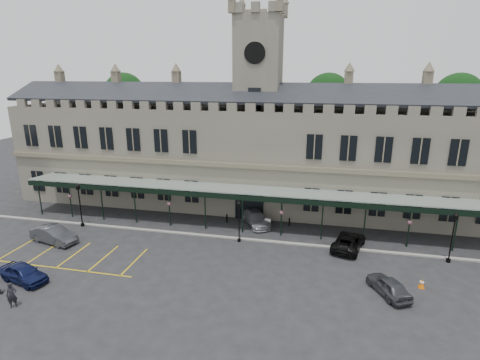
% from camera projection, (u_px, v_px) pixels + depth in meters
% --- Properties ---
extents(ground, '(140.00, 140.00, 0.00)m').
position_uv_depth(ground, '(225.00, 266.00, 32.17)').
color(ground, black).
extents(station_building, '(60.00, 10.36, 17.30)m').
position_uv_depth(station_building, '(257.00, 154.00, 45.31)').
color(station_building, '#615D51').
rests_on(station_building, ground).
extents(clock_tower, '(5.60, 5.60, 24.80)m').
position_uv_depth(clock_tower, '(258.00, 98.00, 43.54)').
color(clock_tower, '#615D51').
rests_on(clock_tower, ground).
extents(canopy, '(50.00, 4.10, 4.30)m').
position_uv_depth(canopy, '(243.00, 210.00, 38.51)').
color(canopy, '#8C9E93').
rests_on(canopy, ground).
extents(kerb, '(60.00, 0.40, 0.12)m').
position_uv_depth(kerb, '(239.00, 238.00, 37.32)').
color(kerb, gray).
rests_on(kerb, ground).
extents(parking_markings, '(16.00, 6.00, 0.01)m').
position_uv_depth(parking_markings, '(70.00, 257.00, 33.62)').
color(parking_markings, gold).
rests_on(parking_markings, ground).
extents(tree_behind_left, '(6.00, 6.00, 16.00)m').
position_uv_depth(tree_behind_left, '(125.00, 94.00, 56.56)').
color(tree_behind_left, '#332314').
rests_on(tree_behind_left, ground).
extents(tree_behind_mid, '(6.00, 6.00, 16.00)m').
position_uv_depth(tree_behind_mid, '(328.00, 97.00, 50.44)').
color(tree_behind_mid, '#332314').
rests_on(tree_behind_mid, ground).
extents(tree_behind_right, '(6.00, 6.00, 16.00)m').
position_uv_depth(tree_behind_right, '(458.00, 99.00, 47.18)').
color(tree_behind_right, '#332314').
rests_on(tree_behind_right, ground).
extents(lamp_post_left, '(0.46, 0.46, 4.88)m').
position_uv_depth(lamp_post_left, '(80.00, 201.00, 39.68)').
color(lamp_post_left, black).
rests_on(lamp_post_left, ground).
extents(lamp_post_mid, '(0.40, 0.40, 4.25)m').
position_uv_depth(lamp_post_mid, '(239.00, 218.00, 36.09)').
color(lamp_post_mid, black).
rests_on(lamp_post_mid, ground).
extents(lamp_post_right, '(0.45, 0.45, 4.72)m').
position_uv_depth(lamp_post_right, '(453.00, 233.00, 32.04)').
color(lamp_post_right, black).
rests_on(lamp_post_right, ground).
extents(traffic_cone, '(0.47, 0.47, 0.74)m').
position_uv_depth(traffic_cone, '(422.00, 284.00, 28.81)').
color(traffic_cone, orange).
rests_on(traffic_cone, ground).
extents(sign_board, '(0.64, 0.06, 1.09)m').
position_uv_depth(sign_board, '(268.00, 224.00, 39.73)').
color(sign_board, black).
rests_on(sign_board, ground).
extents(bollard_left, '(0.17, 0.17, 0.94)m').
position_uv_depth(bollard_left, '(227.00, 218.00, 41.33)').
color(bollard_left, black).
rests_on(bollard_left, ground).
extents(bollard_right, '(0.16, 0.16, 0.88)m').
position_uv_depth(bollard_right, '(289.00, 222.00, 40.41)').
color(bollard_right, black).
rests_on(bollard_right, ground).
extents(car_left_a, '(4.59, 2.77, 1.46)m').
position_uv_depth(car_left_a, '(24.00, 273.00, 29.61)').
color(car_left_a, '#0D143C').
rests_on(car_left_a, ground).
extents(car_left_b, '(5.18, 2.80, 1.62)m').
position_uv_depth(car_left_b, '(54.00, 235.00, 36.41)').
color(car_left_b, '#37393E').
rests_on(car_left_b, ground).
extents(car_taxi, '(4.22, 5.41, 1.46)m').
position_uv_depth(car_taxi, '(256.00, 218.00, 40.72)').
color(car_taxi, '#94969B').
rests_on(car_taxi, ground).
extents(car_van, '(3.75, 5.60, 1.43)m').
position_uv_depth(car_van, '(349.00, 241.00, 35.15)').
color(car_van, black).
rests_on(car_van, ground).
extents(car_right_a, '(3.26, 4.34, 1.38)m').
position_uv_depth(car_right_a, '(389.00, 286.00, 27.91)').
color(car_right_a, '#37393E').
rests_on(car_right_a, ground).
extents(person_a, '(0.83, 0.75, 1.90)m').
position_uv_depth(person_a, '(12.00, 295.00, 26.27)').
color(person_a, black).
rests_on(person_a, ground).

